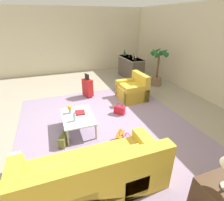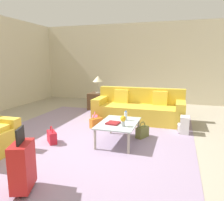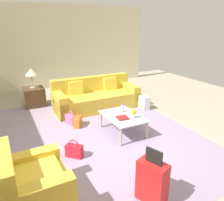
{
  "view_description": "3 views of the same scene",
  "coord_description": "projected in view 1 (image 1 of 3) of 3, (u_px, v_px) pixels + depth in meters",
  "views": [
    {
      "loc": [
        4.16,
        -0.98,
        2.6
      ],
      "look_at": [
        0.23,
        0.46,
        0.61
      ],
      "focal_mm": 28.0,
      "sensor_mm": 36.0,
      "label": 1
    },
    {
      "loc": [
        -3.71,
        -1.63,
        1.66
      ],
      "look_at": [
        0.61,
        -0.3,
        0.83
      ],
      "focal_mm": 35.0,
      "sensor_mm": 36.0,
      "label": 2
    },
    {
      "loc": [
        -3.5,
        1.78,
        2.34
      ],
      "look_at": [
        0.29,
        -0.17,
        0.87
      ],
      "focal_mm": 35.0,
      "sensor_mm": 36.0,
      "label": 3
    }
  ],
  "objects": [
    {
      "name": "coffee_table",
      "position": [
        78.0,
        118.0,
        4.3
      ],
      "size": [
        1.07,
        0.74,
        0.42
      ],
      "color": "silver",
      "rests_on": "ground"
    },
    {
      "name": "wine_bottle_amber",
      "position": [
        133.0,
        57.0,
        7.49
      ],
      "size": [
        0.07,
        0.07,
        0.3
      ],
      "color": "brown",
      "rests_on": "bar_console"
    },
    {
      "name": "wine_glass_right_of_centre",
      "position": [
        133.0,
        56.0,
        7.78
      ],
      "size": [
        0.08,
        0.08,
        0.15
      ],
      "color": "silver",
      "rests_on": "bar_console"
    },
    {
      "name": "flower_vase",
      "position": [
        70.0,
        108.0,
        4.36
      ],
      "size": [
        0.11,
        0.11,
        0.21
      ],
      "color": "#B2B7BC",
      "rests_on": "coffee_table"
    },
    {
      "name": "handbag_olive",
      "position": [
        64.0,
        140.0,
        3.9
      ],
      "size": [
        0.35,
        0.27,
        0.36
      ],
      "color": "olive",
      "rests_on": "ground"
    },
    {
      "name": "area_rug",
      "position": [
        108.0,
        129.0,
        4.5
      ],
      "size": [
        5.2,
        4.4,
        0.01
      ],
      "primitive_type": "cube",
      "color": "#9984A3",
      "rests_on": "ground"
    },
    {
      "name": "handbag_red",
      "position": [
        119.0,
        110.0,
        5.16
      ],
      "size": [
        0.33,
        0.32,
        0.36
      ],
      "color": "red",
      "rests_on": "ground"
    },
    {
      "name": "backpack_white",
      "position": [
        17.0,
        166.0,
        3.13
      ],
      "size": [
        0.3,
        0.26,
        0.4
      ],
      "color": "white",
      "rests_on": "ground"
    },
    {
      "name": "ground_plane",
      "position": [
        94.0,
        119.0,
        4.95
      ],
      "size": [
        12.0,
        12.0,
        0.0
      ],
      "primitive_type": "plane",
      "color": "#A89E89"
    },
    {
      "name": "wall_back",
      "position": [
        216.0,
        54.0,
        5.54
      ],
      "size": [
        10.24,
        0.12,
        3.1
      ],
      "primitive_type": "cube",
      "color": "beige",
      "rests_on": "ground"
    },
    {
      "name": "handbag_orange",
      "position": [
        120.0,
        138.0,
        3.97
      ],
      "size": [
        0.34,
        0.3,
        0.36
      ],
      "color": "orange",
      "rests_on": "ground"
    },
    {
      "name": "wine_glass_rightmost",
      "position": [
        136.0,
        58.0,
        7.45
      ],
      "size": [
        0.08,
        0.08,
        0.15
      ],
      "color": "silver",
      "rests_on": "bar_console"
    },
    {
      "name": "wine_glass_left_of_centre",
      "position": [
        129.0,
        55.0,
        8.08
      ],
      "size": [
        0.08,
        0.08,
        0.15
      ],
      "color": "silver",
      "rests_on": "bar_console"
    },
    {
      "name": "suitcase_red",
      "position": [
        88.0,
        87.0,
        6.22
      ],
      "size": [
        0.45,
        0.35,
        0.85
      ],
      "color": "red",
      "rests_on": "ground"
    },
    {
      "name": "armchair",
      "position": [
        133.0,
        90.0,
        6.1
      ],
      "size": [
        0.97,
        0.86,
        0.89
      ],
      "color": "gold",
      "rests_on": "ground"
    },
    {
      "name": "water_bottle",
      "position": [
        75.0,
        117.0,
        4.03
      ],
      "size": [
        0.06,
        0.06,
        0.2
      ],
      "color": "silver",
      "rests_on": "coffee_table"
    },
    {
      "name": "coffee_table_book",
      "position": [
        80.0,
        113.0,
        4.39
      ],
      "size": [
        0.27,
        0.26,
        0.03
      ],
      "primitive_type": "cube",
      "rotation": [
        0.0,
        0.0,
        -0.12
      ],
      "color": "maroon",
      "rests_on": "coffee_table"
    },
    {
      "name": "wall_left",
      "position": [
        66.0,
        41.0,
        8.58
      ],
      "size": [
        0.12,
        8.0,
        3.1
      ],
      "primitive_type": "cube",
      "color": "beige",
      "rests_on": "ground"
    },
    {
      "name": "wine_glass_leftmost",
      "position": [
        125.0,
        53.0,
        8.39
      ],
      "size": [
        0.08,
        0.08,
        0.15
      ],
      "color": "silver",
      "rests_on": "bar_console"
    },
    {
      "name": "bar_console",
      "position": [
        131.0,
        68.0,
        8.18
      ],
      "size": [
        1.62,
        0.65,
        0.95
      ],
      "color": "brown",
      "rests_on": "ground"
    },
    {
      "name": "wine_bottle_green",
      "position": [
        124.0,
        53.0,
        8.3
      ],
      "size": [
        0.07,
        0.07,
        0.3
      ],
      "color": "#194C23",
      "rests_on": "bar_console"
    },
    {
      "name": "potted_palm",
      "position": [
        158.0,
        66.0,
        7.11
      ],
      "size": [
        0.64,
        0.64,
        1.58
      ],
      "color": "#84664C",
      "rests_on": "ground"
    },
    {
      "name": "couch",
      "position": [
        92.0,
        178.0,
        2.77
      ],
      "size": [
        0.98,
        2.44,
        0.89
      ],
      "color": "gold",
      "rests_on": "ground"
    },
    {
      "name": "handbag_pink",
      "position": [
        128.0,
        142.0,
        3.85
      ],
      "size": [
        0.35,
        0.24,
        0.36
      ],
      "color": "pink",
      "rests_on": "ground"
    }
  ]
}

